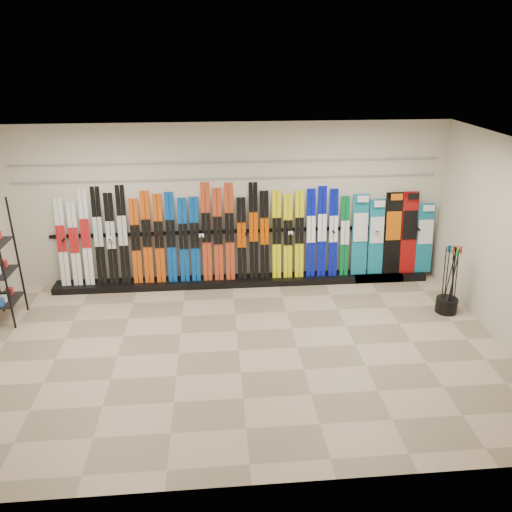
{
  "coord_description": "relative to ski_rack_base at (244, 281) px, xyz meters",
  "views": [
    {
      "loc": [
        -0.29,
        -6.33,
        4.17
      ],
      "look_at": [
        0.35,
        1.0,
        1.1
      ],
      "focal_mm": 35.0,
      "sensor_mm": 36.0,
      "label": 1
    }
  ],
  "objects": [
    {
      "name": "snowboards",
      "position": [
        2.86,
        0.08,
        0.81
      ],
      "size": [
        1.59,
        0.24,
        1.57
      ],
      "color": "#14728C",
      "rests_on": "ski_rack_base"
    },
    {
      "name": "ski_rack_base",
      "position": [
        0.0,
        0.0,
        0.0
      ],
      "size": [
        8.0,
        0.4,
        0.12
      ],
      "primitive_type": "cube",
      "color": "black",
      "rests_on": "floor"
    },
    {
      "name": "ski_poles",
      "position": [
        3.37,
        -1.41,
        0.55
      ],
      "size": [
        0.3,
        0.25,
        1.18
      ],
      "color": "black",
      "rests_on": "pole_bin"
    },
    {
      "name": "floor",
      "position": [
        -0.22,
        -2.28,
        -0.06
      ],
      "size": [
        8.0,
        8.0,
        0.0
      ],
      "primitive_type": "plane",
      "color": "gray",
      "rests_on": "ground"
    },
    {
      "name": "skis",
      "position": [
        -0.69,
        0.08,
        0.9
      ],
      "size": [
        5.38,
        0.29,
        1.83
      ],
      "color": "silver",
      "rests_on": "ski_rack_base"
    },
    {
      "name": "ceiling",
      "position": [
        -0.22,
        -2.28,
        2.94
      ],
      "size": [
        8.0,
        8.0,
        0.0
      ],
      "primitive_type": "plane",
      "rotation": [
        3.14,
        0.0,
        0.0
      ],
      "color": "silver",
      "rests_on": "back_wall"
    },
    {
      "name": "back_wall",
      "position": [
        -0.22,
        0.22,
        1.44
      ],
      "size": [
        8.0,
        0.0,
        8.0
      ],
      "primitive_type": "plane",
      "rotation": [
        1.57,
        0.0,
        0.0
      ],
      "color": "beige",
      "rests_on": "floor"
    },
    {
      "name": "slatwall_rail_0",
      "position": [
        -0.22,
        0.2,
        1.94
      ],
      "size": [
        7.6,
        0.02,
        0.03
      ],
      "primitive_type": "cube",
      "color": "gray",
      "rests_on": "back_wall"
    },
    {
      "name": "slatwall_rail_1",
      "position": [
        -0.22,
        0.2,
        2.24
      ],
      "size": [
        7.6,
        0.02,
        0.03
      ],
      "primitive_type": "cube",
      "color": "gray",
      "rests_on": "back_wall"
    },
    {
      "name": "pole_bin",
      "position": [
        3.38,
        -1.4,
        0.07
      ],
      "size": [
        0.36,
        0.36,
        0.25
      ],
      "primitive_type": "cylinder",
      "color": "black",
      "rests_on": "floor"
    }
  ]
}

